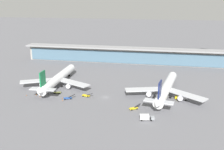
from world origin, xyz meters
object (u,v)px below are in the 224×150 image
service_truck_at_far_stand_yellow (134,108)px  safety_cone_bravo (36,95)px  service_truck_on_taxiway_blue (68,98)px  airliner_centre_stand (166,88)px  service_truck_by_tail_grey (146,117)px  service_truck_near_nose_yellow (86,95)px  safety_cone_alpha (26,95)px  safety_cone_charlie (63,100)px  airliner_left_stand (58,79)px  service_truck_under_wing_yellow (182,97)px  safety_cone_delta (40,96)px  safety_cone_echo (62,98)px  service_truck_mid_apron_olive (57,92)px

service_truck_at_far_stand_yellow → safety_cone_bravo: size_ratio=8.93×
service_truck_on_taxiway_blue → safety_cone_bravo: 22.10m
airliner_centre_stand → service_truck_by_tail_grey: size_ratio=8.48×
service_truck_near_nose_yellow → service_truck_at_far_stand_yellow: same height
safety_cone_alpha → safety_cone_charlie: (25.67, -3.72, 0.00)m
safety_cone_alpha → service_truck_on_taxiway_blue: bearing=-1.1°
airliner_left_stand → safety_cone_alpha: (-12.68, -20.86, -5.11)m
airliner_centre_stand → service_truck_under_wing_yellow: bearing=-16.8°
service_truck_under_wing_yellow → safety_cone_alpha: bearing=-173.0°
service_truck_by_tail_grey → safety_cone_alpha: 78.56m
airliner_centre_stand → safety_cone_charlie: (-60.56, -18.45, -5.11)m
service_truck_near_nose_yellow → safety_cone_delta: 28.99m
service_truck_under_wing_yellow → service_truck_near_nose_yellow: bearing=-173.8°
service_truck_near_nose_yellow → safety_cone_alpha: 38.02m
safety_cone_alpha → service_truck_by_tail_grey: bearing=-14.4°
airliner_left_stand → safety_cone_delta: bearing=-99.5°
service_truck_on_taxiway_blue → safety_cone_echo: 3.73m
service_truck_under_wing_yellow → safety_cone_bravo: (-90.13, -9.99, -1.37)m
airliner_centre_stand → service_truck_near_nose_yellow: bearing=-169.2°
service_truck_mid_apron_olive → safety_cone_echo: (6.58, -7.55, -0.49)m
airliner_centre_stand → safety_cone_delta: bearing=-169.1°
airliner_centre_stand → safety_cone_delta: 78.62m
service_truck_mid_apron_olive → service_truck_on_taxiway_blue: size_ratio=1.04×
airliner_left_stand → service_truck_at_far_stand_yellow: 63.17m
airliner_centre_stand → service_truck_mid_apron_olive: (-68.70, -7.60, -4.62)m
service_truck_mid_apron_olive → safety_cone_echo: bearing=-48.9°
service_truck_by_tail_grey → service_truck_on_taxiway_blue: service_truck_by_tail_grey is taller
airliner_left_stand → safety_cone_echo: airliner_left_stand is taller
safety_cone_delta → safety_cone_echo: (14.93, -0.37, 0.00)m
service_truck_near_nose_yellow → safety_cone_alpha: bearing=-171.8°
safety_cone_delta → service_truck_on_taxiway_blue: bearing=-1.5°
safety_cone_alpha → safety_cone_bravo: size_ratio=1.00×
airliner_centre_stand → service_truck_at_far_stand_yellow: airliner_centre_stand is taller
service_truck_by_tail_grey → service_truck_on_taxiway_blue: 51.89m
service_truck_mid_apron_olive → airliner_centre_stand: bearing=6.3°
airliner_centre_stand → safety_cone_delta: airliner_centre_stand is taller
service_truck_on_taxiway_blue → safety_cone_alpha: (-27.80, 0.54, -0.49)m
safety_cone_bravo → safety_cone_charlie: (19.84, -5.53, 0.00)m
safety_cone_bravo → airliner_left_stand: bearing=70.2°
airliner_left_stand → safety_cone_alpha: 24.94m
safety_cone_charlie → safety_cone_echo: size_ratio=1.00×
service_truck_near_nose_yellow → service_truck_by_tail_grey: size_ratio=0.91×
service_truck_on_taxiway_blue → service_truck_at_far_stand_yellow: same height
safety_cone_charlie → safety_cone_echo: 3.66m
service_truck_under_wing_yellow → service_truck_on_taxiway_blue: 69.27m
safety_cone_delta → service_truck_near_nose_yellow: bearing=10.9°
safety_cone_charlie → safety_cone_delta: same height
airliner_left_stand → service_truck_mid_apron_olive: size_ratio=9.32×
service_truck_mid_apron_olive → safety_cone_charlie: service_truck_mid_apron_olive is taller
service_truck_under_wing_yellow → service_truck_on_taxiway_blue: (-68.16, -12.33, -0.88)m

